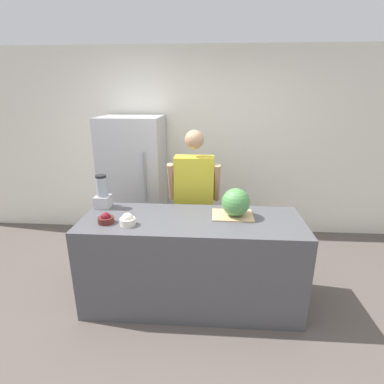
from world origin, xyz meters
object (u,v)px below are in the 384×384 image
at_px(refrigerator, 135,181).
at_px(bowl_cherries, 106,219).
at_px(person, 194,200).
at_px(watermelon, 236,202).
at_px(blender, 102,194).
at_px(bowl_cream, 128,220).

relative_size(refrigerator, bowl_cherries, 12.00).
relative_size(person, watermelon, 6.20).
bearing_deg(blender, watermelon, -6.88).
xyz_separation_m(person, blender, (-0.90, -0.46, 0.21)).
bearing_deg(bowl_cream, refrigerator, 101.94).
height_order(person, bowl_cream, person).
bearing_deg(bowl_cherries, person, 48.64).
bearing_deg(bowl_cherries, refrigerator, 94.07).
distance_m(person, blender, 1.03).
relative_size(refrigerator, blender, 5.09).
relative_size(refrigerator, bowl_cream, 12.59).
height_order(person, blender, person).
bearing_deg(bowl_cream, person, 58.64).
xyz_separation_m(refrigerator, person, (0.84, -0.59, -0.03)).
bearing_deg(person, bowl_cream, -121.36).
relative_size(watermelon, bowl_cream, 1.92).
height_order(refrigerator, blender, refrigerator).
bearing_deg(bowl_cream, blender, 131.45).
distance_m(bowl_cherries, blender, 0.43).
xyz_separation_m(refrigerator, bowl_cream, (0.31, -1.46, 0.08)).
xyz_separation_m(watermelon, bowl_cherries, (-1.16, -0.22, -0.11)).
bearing_deg(person, watermelon, -55.65).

